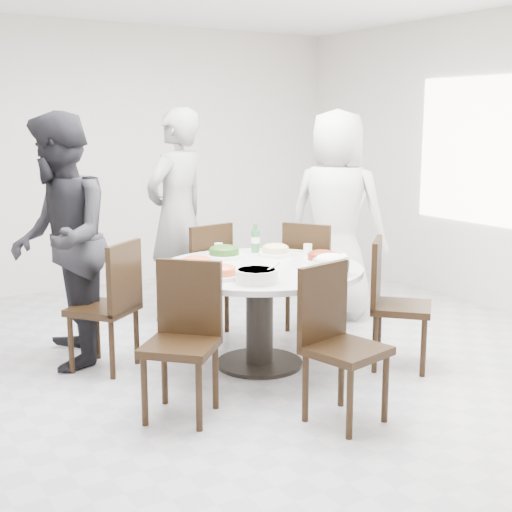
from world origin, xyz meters
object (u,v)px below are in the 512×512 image
diner_left (60,241)px  soup_bowl (257,276)px  chair_sw (180,343)px  beverage_bottle (255,238)px  chair_n (199,278)px  chair_s (346,346)px  rice_bowl (331,267)px  chair_ne (314,275)px  diner_middle (177,215)px  chair_nw (103,306)px  dining_table (260,316)px  chair_se (402,304)px  diner_right (337,215)px

diner_left → soup_bowl: size_ratio=6.57×
chair_sw → beverage_bottle: (1.17, 1.03, 0.39)m
chair_sw → chair_n: bearing=104.1°
chair_s → rice_bowl: size_ratio=3.75×
chair_ne → rice_bowl: chair_ne is taller
chair_s → diner_left: diner_left is taller
chair_ne → diner_middle: diner_middle is taller
chair_nw → diner_left: bearing=-88.8°
soup_bowl → chair_sw: bearing=-168.7°
dining_table → chair_n: chair_n is taller
chair_n → diner_left: size_ratio=0.51×
chair_sw → beverage_bottle: beverage_bottle is taller
chair_nw → beverage_bottle: (1.27, -0.05, 0.39)m
diner_middle → beverage_bottle: size_ratio=8.19×
soup_bowl → dining_table: bearing=55.7°
chair_se → diner_middle: size_ratio=0.50×
chair_ne → chair_s: 1.94m
chair_sw → diner_left: diner_left is taller
chair_n → beverage_bottle: 0.69m
chair_sw → soup_bowl: (0.62, 0.12, 0.32)m
soup_bowl → chair_se: bearing=-7.9°
beverage_bottle → chair_nw: bearing=177.9°
chair_ne → rice_bowl: bearing=116.1°
dining_table → chair_ne: chair_ne is taller
dining_table → chair_se: 1.04m
diner_left → dining_table: bearing=72.7°
rice_bowl → diner_middle: bearing=96.7°
diner_middle → diner_left: (-1.26, -0.68, -0.02)m
chair_se → beverage_bottle: 1.28m
chair_ne → chair_s: same height
diner_middle → chair_nw: bearing=19.1°
diner_middle → diner_right: bearing=128.8°
chair_sw → beverage_bottle: bearing=86.2°
beverage_bottle → chair_ne: bearing=5.4°
chair_s → diner_middle: size_ratio=0.50×
dining_table → soup_bowl: size_ratio=5.29×
chair_n → chair_se: (0.85, -1.57, 0.00)m
chair_ne → chair_n: (-0.89, 0.45, 0.00)m
chair_se → diner_right: size_ratio=0.50×
chair_s → beverage_bottle: 1.70m
chair_n → diner_middle: bearing=-103.4°
chair_nw → chair_s: size_ratio=1.00×
chair_s → chair_se: bearing=17.6°
beverage_bottle → dining_table: bearing=-118.6°
chair_n → chair_nw: size_ratio=1.00×
chair_ne → soup_bowl: size_ratio=3.35×
chair_ne → chair_sw: same height
rice_bowl → soup_bowl: bearing=173.4°
chair_nw → soup_bowl: (0.72, -0.95, 0.32)m
dining_table → chair_nw: chair_nw is taller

